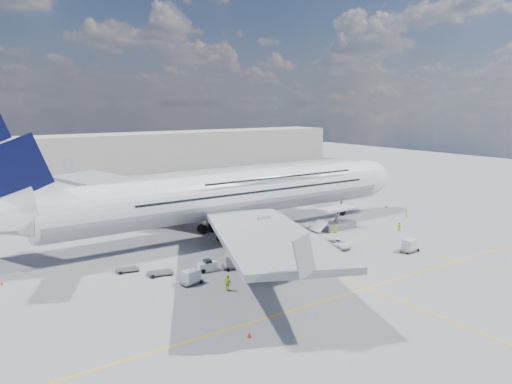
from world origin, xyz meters
TOP-DOWN VIEW (x-y plane):
  - ground at (0.00, 0.00)m, footprint 300.00×300.00m
  - taxi_line_main at (0.00, 0.00)m, footprint 0.25×220.00m
  - taxi_line_cross at (0.00, -20.00)m, footprint 120.00×0.25m
  - taxi_line_diag at (14.00, 10.00)m, footprint 14.16×99.06m
  - airliner at (0.26, 10.00)m, footprint 77.26×79.15m
  - jet_bridge at (29.81, 20.94)m, footprint 18.80×12.10m
  - cargo_loader at (16.82, 2.89)m, footprint 8.53×3.20m
  - terminal at (0.00, 95.00)m, footprint 180.00×16.00m
  - tree_line at (40.00, 140.00)m, footprint 160.00×6.00m
  - dolly_row_a at (-18.21, -1.89)m, footprint 3.49×2.43m
  - dolly_row_b at (-9.26, -5.05)m, footprint 3.35×2.61m
  - dolly_row_c at (-16.48, -6.99)m, footprint 2.99×2.07m
  - dolly_back at (-21.16, 1.75)m, footprint 3.15×2.15m
  - dolly_nose_far at (16.01, -13.41)m, footprint 3.19×2.09m
  - dolly_nose_near at (1.56, -4.41)m, footprint 3.33×1.87m
  - baggage_tug at (-12.57, -3.98)m, footprint 2.59×1.41m
  - catering_truck_inner at (-6.63, 22.55)m, footprint 7.69×3.19m
  - catering_truck_outer at (-17.86, 38.29)m, footprint 6.07×2.41m
  - service_van at (8.70, -5.64)m, footprint 2.95×5.26m
  - crew_nose at (33.70, 1.27)m, footprint 0.67×0.68m
  - crew_loader at (23.59, -5.34)m, footprint 1.05×1.10m
  - crew_wing at (-14.02, -11.41)m, footprint 0.73×1.21m
  - crew_van at (14.42, 0.55)m, footprint 0.89×0.83m
  - crew_tug at (2.12, -5.66)m, footprint 1.25×0.78m
  - cone_nose at (37.94, 9.85)m, footprint 0.47×0.47m
  - cone_wing_left_inner at (-3.11, 20.47)m, footprint 0.40×0.40m
  - cone_wing_left_outer at (-16.87, 34.42)m, footprint 0.46×0.46m
  - cone_wing_right_inner at (-7.19, -3.22)m, footprint 0.42×0.42m
  - cone_wing_right_outer at (-18.48, -22.46)m, footprint 0.40×0.40m
  - cone_tail at (-35.33, 5.67)m, footprint 0.39×0.39m

SIDE VIEW (x-z plane):
  - ground at x=0.00m, z-range 0.00..0.00m
  - taxi_line_main at x=0.00m, z-range 0.00..0.01m
  - taxi_line_cross at x=0.00m, z-range 0.00..0.01m
  - taxi_line_diag at x=14.00m, z-range 0.00..0.01m
  - cone_tail at x=-35.33m, z-range -0.01..0.49m
  - cone_wing_left_inner at x=-3.11m, z-range -0.01..0.49m
  - cone_wing_right_outer at x=-18.48m, z-range -0.01..0.51m
  - cone_wing_right_inner at x=-7.19m, z-range -0.01..0.52m
  - cone_wing_left_outer at x=-16.87m, z-range -0.01..0.57m
  - cone_nose at x=37.94m, z-range -0.01..0.59m
  - dolly_back at x=-21.16m, z-range 0.12..0.54m
  - dolly_row_a at x=-18.21m, z-range 0.13..0.59m
  - baggage_tug at x=-12.57m, z-range -0.09..1.46m
  - service_van at x=8.70m, z-range 0.00..1.39m
  - crew_van at x=14.42m, z-range 0.00..1.52m
  - crew_nose at x=33.70m, z-range 0.00..1.58m
  - crew_loader at x=23.59m, z-range 0.00..1.79m
  - crew_tug at x=2.12m, z-range 0.00..1.85m
  - dolly_row_c at x=-16.48m, z-range 0.06..1.78m
  - crew_wing at x=-14.02m, z-range 0.00..1.93m
  - dolly_nose_far at x=16.01m, z-range 0.07..1.94m
  - dolly_row_b at x=-9.26m, z-range 0.07..1.95m
  - dolly_nose_near at x=1.56m, z-range 0.08..2.14m
  - cargo_loader at x=16.82m, z-range -0.59..3.09m
  - catering_truck_outer at x=-17.86m, z-range -0.13..3.50m
  - catering_truck_inner at x=-6.63m, z-range -0.13..4.42m
  - tree_line at x=40.00m, z-range 0.00..8.00m
  - terminal at x=0.00m, z-range 0.00..12.00m
  - jet_bridge at x=29.81m, z-range 2.60..11.10m
  - airliner at x=0.26m, z-range -4.98..18.72m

